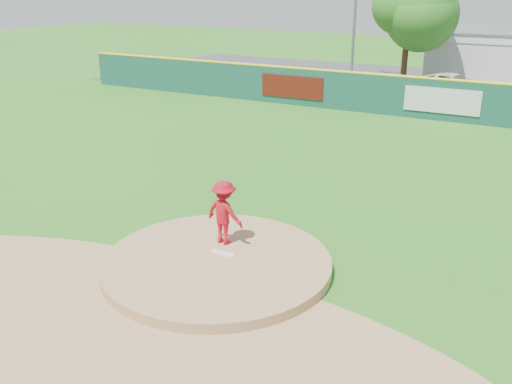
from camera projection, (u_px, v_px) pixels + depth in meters
The scene contains 11 objects.
ground at pixel (217, 268), 13.72m from camera, with size 120.00×120.00×0.00m, color #286B19.
pitchers_mound at pixel (217, 268), 13.72m from camera, with size 5.50×5.50×0.50m, color #9E774C.
pitching_rubber at pixel (223, 253), 13.87m from camera, with size 0.60×0.15×0.04m, color white.
infield_dirt_arc at pixel (137, 332), 11.24m from camera, with size 15.40×15.40×0.01m, color #9E774C.
parking_lot at pixel (441, 88), 36.02m from camera, with size 44.00×16.00×0.02m, color #38383A.
pitcher at pixel (224, 212), 14.20m from camera, with size 1.07×0.61×1.65m, color #A60E1A.
van at pixel (452, 85), 33.14m from camera, with size 2.19×4.76×1.32m, color white.
fence_banners at pixel (362, 93), 29.18m from camera, with size 11.54×0.04×1.20m.
playground_slide at pixel (220, 72), 37.66m from camera, with size 0.89×2.51×1.39m.
outfield_fence at pixel (408, 95), 28.21m from camera, with size 40.00×0.14×2.07m.
deciduous_tree at pixel (409, 14), 33.64m from camera, with size 5.60×5.60×7.36m.
Camera 1 is at (6.55, -10.32, 6.57)m, focal length 40.00 mm.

